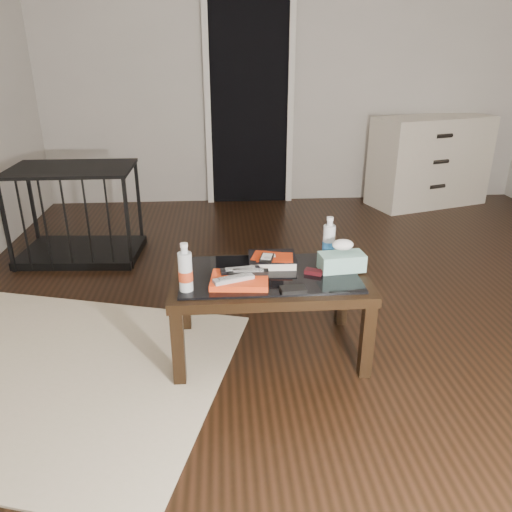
{
  "coord_description": "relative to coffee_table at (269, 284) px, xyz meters",
  "views": [
    {
      "loc": [
        -0.72,
        -2.77,
        1.52
      ],
      "look_at": [
        -0.54,
        -0.43,
        0.55
      ],
      "focal_mm": 35.0,
      "sensor_mm": 36.0,
      "label": 1
    }
  ],
  "objects": [
    {
      "name": "flip_phone",
      "position": [
        0.23,
        -0.02,
        0.08
      ],
      "size": [
        0.1,
        0.08,
        0.02
      ],
      "primitive_type": "cube",
      "rotation": [
        0.0,
        0.0,
        -0.46
      ],
      "color": "black",
      "rests_on": "coffee_table"
    },
    {
      "name": "rug",
      "position": [
        -1.25,
        -0.11,
        -0.39
      ],
      "size": [
        2.33,
        1.99,
        0.01
      ],
      "primitive_type": "cube",
      "rotation": [
        0.0,
        0.0,
        -0.28
      ],
      "color": "beige",
      "rests_on": "ground"
    },
    {
      "name": "dresser",
      "position": [
        1.93,
        2.68,
        0.05
      ],
      "size": [
        1.29,
        0.84,
        0.9
      ],
      "rotation": [
        0.0,
        0.0,
        0.31
      ],
      "color": "beige",
      "rests_on": "ground"
    },
    {
      "name": "dvd_mailers",
      "position": [
        0.02,
        0.11,
        0.11
      ],
      "size": [
        0.22,
        0.18,
        0.01
      ],
      "primitive_type": "cube",
      "rotation": [
        0.0,
        0.0,
        -0.28
      ],
      "color": "#AF290B",
      "rests_on": "textbook"
    },
    {
      "name": "ground",
      "position": [
        0.48,
        0.45,
        -0.4
      ],
      "size": [
        5.0,
        5.0,
        0.0
      ],
      "primitive_type": "plane",
      "color": "black",
      "rests_on": "ground"
    },
    {
      "name": "wallet",
      "position": [
        0.09,
        -0.22,
        0.07
      ],
      "size": [
        0.13,
        0.08,
        0.02
      ],
      "primitive_type": "cube",
      "rotation": [
        0.0,
        0.0,
        0.09
      ],
      "color": "black",
      "rests_on": "coffee_table"
    },
    {
      "name": "pet_crate",
      "position": [
        -1.35,
        1.45,
        -0.17
      ],
      "size": [
        0.94,
        0.66,
        0.71
      ],
      "rotation": [
        0.0,
        0.0,
        -0.07
      ],
      "color": "black",
      "rests_on": "ground"
    },
    {
      "name": "water_bottle_right",
      "position": [
        0.34,
        0.17,
        0.18
      ],
      "size": [
        0.07,
        0.07,
        0.24
      ],
      "primitive_type": "cylinder",
      "rotation": [
        0.0,
        0.0,
        -0.04
      ],
      "color": "silver",
      "rests_on": "coffee_table"
    },
    {
      "name": "remote_black_back",
      "position": [
        -0.15,
        -0.04,
        0.11
      ],
      "size": [
        0.21,
        0.08,
        0.02
      ],
      "primitive_type": "cube",
      "rotation": [
        0.0,
        0.0,
        0.14
      ],
      "color": "black",
      "rests_on": "magazines"
    },
    {
      "name": "coffee_table",
      "position": [
        0.0,
        0.0,
        0.0
      ],
      "size": [
        1.0,
        0.6,
        0.46
      ],
      "color": "black",
      "rests_on": "ground"
    },
    {
      "name": "magazines",
      "position": [
        -0.16,
        -0.11,
        0.08
      ],
      "size": [
        0.3,
        0.24,
        0.03
      ],
      "primitive_type": "cube",
      "rotation": [
        0.0,
        0.0,
        -0.09
      ],
      "color": "#F04116",
      "rests_on": "coffee_table"
    },
    {
      "name": "room_shell",
      "position": [
        0.48,
        0.45,
        1.22
      ],
      "size": [
        5.0,
        5.0,
        5.0
      ],
      "color": "#B7B2A9",
      "rests_on": "ground"
    },
    {
      "name": "tissue_box",
      "position": [
        0.38,
        0.02,
        0.11
      ],
      "size": [
        0.24,
        0.14,
        0.09
      ],
      "primitive_type": "cube",
      "rotation": [
        0.0,
        0.0,
        0.11
      ],
      "color": "#258777",
      "rests_on": "coffee_table"
    },
    {
      "name": "remote_black_front",
      "position": [
        -0.11,
        -0.07,
        0.11
      ],
      "size": [
        0.2,
        0.05,
        0.02
      ],
      "primitive_type": "cube",
      "rotation": [
        0.0,
        0.0,
        -0.02
      ],
      "color": "black",
      "rests_on": "magazines"
    },
    {
      "name": "ipod",
      "position": [
        -0.01,
        0.06,
        0.12
      ],
      "size": [
        0.09,
        0.12,
        0.02
      ],
      "primitive_type": "cube",
      "rotation": [
        0.0,
        0.0,
        -0.25
      ],
      "color": "black",
      "rests_on": "dvd_mailers"
    },
    {
      "name": "water_bottle_left",
      "position": [
        -0.41,
        -0.16,
        0.18
      ],
      "size": [
        0.08,
        0.08,
        0.24
      ],
      "primitive_type": "cylinder",
      "rotation": [
        0.0,
        0.0,
        0.2
      ],
      "color": "silver",
      "rests_on": "coffee_table"
    },
    {
      "name": "doorway",
      "position": [
        0.08,
        2.92,
        0.63
      ],
      "size": [
        0.9,
        0.08,
        2.07
      ],
      "color": "black",
      "rests_on": "ground"
    },
    {
      "name": "textbook",
      "position": [
        0.03,
        0.12,
        0.09
      ],
      "size": [
        0.26,
        0.21,
        0.05
      ],
      "primitive_type": "cube",
      "rotation": [
        0.0,
        0.0,
        -0.03
      ],
      "color": "black",
      "rests_on": "coffee_table"
    },
    {
      "name": "remote_silver",
      "position": [
        -0.19,
        -0.14,
        0.11
      ],
      "size": [
        0.2,
        0.12,
        0.02
      ],
      "primitive_type": "cube",
      "rotation": [
        0.0,
        0.0,
        0.36
      ],
      "color": "#A1A1A5",
      "rests_on": "magazines"
    }
  ]
}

